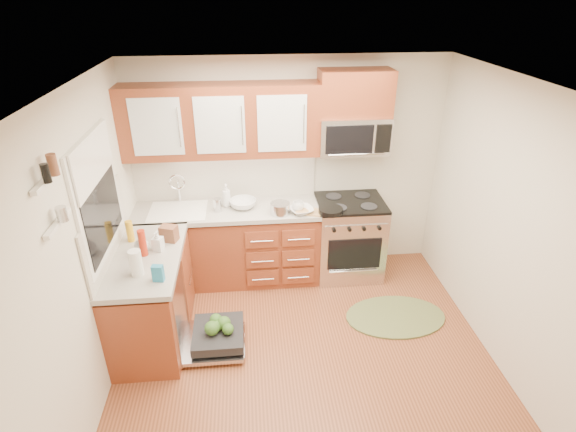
{
  "coord_description": "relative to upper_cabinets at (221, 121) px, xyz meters",
  "views": [
    {
      "loc": [
        -0.47,
        -3.06,
        3.14
      ],
      "look_at": [
        -0.09,
        0.85,
        1.1
      ],
      "focal_mm": 28.0,
      "sensor_mm": 36.0,
      "label": 1
    }
  ],
  "objects": [
    {
      "name": "upper_cabinets",
      "position": [
        0.0,
        0.0,
        0.0
      ],
      "size": [
        2.05,
        0.35,
        0.75
      ],
      "primitive_type": null,
      "color": "brown",
      "rests_on": "ground"
    },
    {
      "name": "red_bottle",
      "position": [
        -0.72,
        -1.03,
        -0.82
      ],
      "size": [
        0.09,
        0.09,
        0.26
      ],
      "primitive_type": "cylinder",
      "rotation": [
        0.0,
        0.0,
        0.31
      ],
      "color": "#B2250E",
      "rests_on": "countertop_left"
    },
    {
      "name": "cup",
      "position": [
        0.79,
        -0.26,
        -0.9
      ],
      "size": [
        0.16,
        0.16,
        0.1
      ],
      "primitive_type": "imported",
      "rotation": [
        0.0,
        0.0,
        0.28
      ],
      "color": "#999999",
      "rests_on": "countertop_back"
    },
    {
      "name": "soap_bottle_a",
      "position": [
        0.01,
        -0.08,
        -0.82
      ],
      "size": [
        0.11,
        0.11,
        0.26
      ],
      "primitive_type": "imported",
      "rotation": [
        0.0,
        0.0,
        0.07
      ],
      "color": "#999999",
      "rests_on": "countertop_back"
    },
    {
      "name": "window",
      "position": [
        -1.01,
        -1.07,
        -0.32
      ],
      "size": [
        0.03,
        1.05,
        1.05
      ],
      "primitive_type": null,
      "color": "white",
      "rests_on": "ground"
    },
    {
      "name": "dishwasher",
      "position": [
        -0.13,
        -1.27,
        -1.77
      ],
      "size": [
        0.7,
        0.6,
        0.2
      ],
      "primitive_type": null,
      "color": "silver",
      "rests_on": "ground"
    },
    {
      "name": "soap_bottle_b",
      "position": [
        -0.6,
        -0.96,
        -0.85
      ],
      "size": [
        0.11,
        0.11,
        0.2
      ],
      "primitive_type": "imported",
      "rotation": [
        0.0,
        0.0,
        -0.3
      ],
      "color": "#999999",
      "rests_on": "countertop_left"
    },
    {
      "name": "countertop_left",
      "position": [
        -0.71,
        -1.05,
        -0.97
      ],
      "size": [
        0.64,
        1.27,
        0.05
      ],
      "primitive_type": "cube",
      "color": "#A19A93",
      "rests_on": "base_cabinet_left"
    },
    {
      "name": "rug",
      "position": [
        1.75,
        -1.04,
        -1.86
      ],
      "size": [
        1.13,
        0.81,
        0.02
      ],
      "primitive_type": null,
      "rotation": [
        0.0,
        0.0,
        -0.12
      ],
      "color": "#57653A",
      "rests_on": "ground"
    },
    {
      "name": "base_cabinet_left",
      "position": [
        -0.72,
        -1.05,
        -1.45
      ],
      "size": [
        0.6,
        1.25,
        0.85
      ],
      "primitive_type": "cube",
      "color": "brown",
      "rests_on": "ground"
    },
    {
      "name": "cabinet_over_mw",
      "position": [
        1.41,
        0.0,
        0.26
      ],
      "size": [
        0.76,
        0.35,
        0.47
      ],
      "primitive_type": "cube",
      "color": "brown",
      "rests_on": "ground"
    },
    {
      "name": "range",
      "position": [
        1.41,
        -0.15,
        -1.4
      ],
      "size": [
        0.76,
        0.64,
        0.95
      ],
      "primitive_type": null,
      "color": "silver",
      "rests_on": "ground"
    },
    {
      "name": "window_blind",
      "position": [
        -0.98,
        -1.07,
        0.0
      ],
      "size": [
        0.02,
        0.96,
        0.4
      ],
      "primitive_type": "cube",
      "color": "white",
      "rests_on": "ground"
    },
    {
      "name": "mustard_bottle",
      "position": [
        -0.9,
        -0.76,
        -0.84
      ],
      "size": [
        0.08,
        0.08,
        0.21
      ],
      "primitive_type": "cylinder",
      "rotation": [
        0.0,
        0.0,
        0.18
      ],
      "color": "gold",
      "rests_on": "countertop_left"
    },
    {
      "name": "shelf_upper",
      "position": [
        -0.99,
        -1.92,
        0.17
      ],
      "size": [
        0.04,
        0.4,
        0.03
      ],
      "primitive_type": "cube",
      "color": "white",
      "rests_on": "ground"
    },
    {
      "name": "cutting_board",
      "position": [
        0.91,
        -0.32,
        -0.94
      ],
      "size": [
        0.32,
        0.26,
        0.02
      ],
      "primitive_type": "cube",
      "rotation": [
        0.0,
        0.0,
        -0.35
      ],
      "color": "tan",
      "rests_on": "countertop_back"
    },
    {
      "name": "skillet",
      "position": [
        1.12,
        -0.4,
        -0.9
      ],
      "size": [
        0.3,
        0.3,
        0.05
      ],
      "primitive_type": "cylinder",
      "rotation": [
        0.0,
        0.0,
        0.13
      ],
      "color": "black",
      "rests_on": "range"
    },
    {
      "name": "floor",
      "position": [
        0.73,
        -1.57,
        -1.88
      ],
      "size": [
        3.5,
        3.5,
        0.0
      ],
      "primitive_type": "plane",
      "color": "brown",
      "rests_on": "ground"
    },
    {
      "name": "bowl_a",
      "position": [
        0.82,
        -0.32,
        -0.92
      ],
      "size": [
        0.3,
        0.3,
        0.06
      ],
      "primitive_type": "imported",
      "rotation": [
        0.0,
        0.0,
        0.25
      ],
      "color": "#999999",
      "rests_on": "countertop_back"
    },
    {
      "name": "wooden_box",
      "position": [
        -0.52,
        -0.79,
        -0.87
      ],
      "size": [
        0.18,
        0.16,
        0.16
      ],
      "primitive_type": "cube",
      "rotation": [
        0.0,
        0.0,
        -0.33
      ],
      "color": "brown",
      "rests_on": "countertop_left"
    },
    {
      "name": "shelf_lower",
      "position": [
        -0.99,
        -1.92,
        -0.12
      ],
      "size": [
        0.04,
        0.4,
        0.03
      ],
      "primitive_type": "cube",
      "color": "white",
      "rests_on": "ground"
    },
    {
      "name": "base_cabinet_back",
      "position": [
        0.0,
        -0.12,
        -1.45
      ],
      "size": [
        2.05,
        0.6,
        0.85
      ],
      "primitive_type": "cube",
      "color": "brown",
      "rests_on": "ground"
    },
    {
      "name": "blue_carton",
      "position": [
        -0.52,
        -1.46,
        -0.88
      ],
      "size": [
        0.1,
        0.07,
        0.15
      ],
      "primitive_type": "cube",
      "rotation": [
        0.0,
        0.0,
        -0.15
      ],
      "color": "teal",
      "rests_on": "countertop_left"
    },
    {
      "name": "backsplash_left",
      "position": [
        -1.01,
        -1.05,
        -0.67
      ],
      "size": [
        0.02,
        1.25,
        0.57
      ],
      "primitive_type": "cube",
      "color": "beige",
      "rests_on": "ground"
    },
    {
      "name": "sink",
      "position": [
        -0.52,
        -0.16,
        -1.07
      ],
      "size": [
        0.62,
        0.5,
        0.26
      ],
      "primitive_type": null,
      "color": "white",
      "rests_on": "ground"
    },
    {
      "name": "countertop_back",
      "position": [
        0.0,
        -0.14,
        -0.97
      ],
      "size": [
        2.07,
        0.64,
        0.05
      ],
      "primitive_type": "cube",
      "color": "#A19A93",
      "rests_on": "base_cabinet_back"
    },
    {
      "name": "soap_bottle_c",
      "position": [
        -0.75,
        -0.97,
        -0.86
      ],
      "size": [
        0.15,
        0.15,
        0.17
      ],
      "primitive_type": "imported",
      "rotation": [
        0.0,
        0.0,
        -0.13
      ],
      "color": "#999999",
      "rests_on": "countertop_left"
    },
    {
      "name": "wall_back",
      "position": [
        0.73,
        0.18,
        -0.62
      ],
      "size": [
        3.5,
        0.04,
        2.5
      ],
      "primitive_type": "cube",
      "color": "beige",
      "rests_on": "ground"
    },
    {
      "name": "stock_pot",
      "position": [
        0.59,
        -0.33,
        -0.89
      ],
      "size": [
        0.26,
        0.26,
        0.13
      ],
      "primitive_type": "cylinder",
      "rotation": [
        0.0,
        0.0,
        -0.24
      ],
      "color": "silver",
      "rests_on": "countertop_back"
    },
    {
      "name": "backsplash_back",
      "position": [
        0.0,
        0.16,
        -0.67
      ],
      "size": [
        2.05,
        0.02,
        0.57
      ],
      "primitive_type": "cube",
      "color": "beige",
      "rests_on": "ground"
    },
    {
      "name": "paper_towel_roll",
      "position": [
        -0.72,
        -1.34,
        -0.83
      ],
      "size": [
        0.11,
        0.11,
        0.23
      ],
      "primitive_type": "cylinder",
      "rotation": [
        0.0,
        0.0,
        0.05
      ],
      "color": "white",
      "rests_on": "countertop_left"
    },
    {
      "name": "wall_left",
      "position": [
        -1.02,
        -1.57,
        -0.62
      ],
      "size": [
        0.04,
        3.5,
        2.5
      ],
      "primitive_type": "cube",
      "color": "beige",
      "rests_on": "ground"
    },
    {
      "name": "ceiling",
      "position": [
        0.73,
        -1.57,
        0.62
      ],
      "size": [
        3.5,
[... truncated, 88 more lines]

